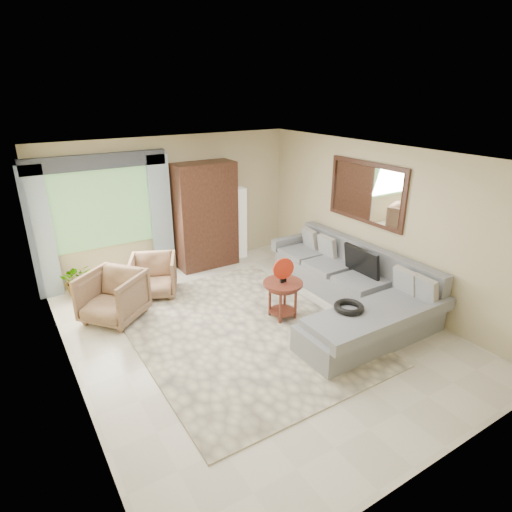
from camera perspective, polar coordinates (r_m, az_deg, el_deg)
ground at (r=6.55m, az=-0.23°, el=-9.98°), size 6.00×6.00×0.00m
area_rug at (r=6.56m, az=-2.17°, el=-9.81°), size 3.01×4.01×0.02m
sectional_sofa at (r=7.28m, az=12.57°, el=-4.55°), size 2.30×3.46×0.90m
tv_screen at (r=7.33m, az=13.89°, el=-0.72°), size 0.14×0.74×0.48m
garden_hose at (r=6.20m, az=12.27°, el=-6.66°), size 0.43×0.43×0.09m
coffee_table at (r=6.75m, az=3.57°, el=-5.78°), size 0.62×0.62×0.62m
red_disc at (r=6.53m, az=3.68°, el=-1.69°), size 0.34×0.09×0.34m
armchair_left at (r=7.04m, az=-18.55°, el=-5.15°), size 1.20×1.19×0.78m
armchair_right at (r=7.69m, az=-13.51°, el=-2.59°), size 1.01×1.02×0.71m
potted_plant at (r=8.10m, az=-22.79°, el=-2.93°), size 0.56×0.49×0.59m
armoire at (r=8.57m, az=-6.75°, el=5.35°), size 1.20×0.55×2.10m
floor_lamp at (r=9.06m, az=-2.27°, el=4.41°), size 0.24×0.24×1.50m
window at (r=8.13m, az=-19.86°, el=5.87°), size 1.80×0.04×1.40m
curtain_left at (r=7.97m, az=-26.79°, el=2.63°), size 0.40×0.08×2.30m
curtain_right at (r=8.38m, az=-12.52°, el=5.32°), size 0.40×0.08×2.30m
valance at (r=7.89m, az=-20.53°, el=11.70°), size 2.40×0.12×0.26m
wall_mirror at (r=7.61m, az=14.43°, el=8.19°), size 0.05×1.70×1.05m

